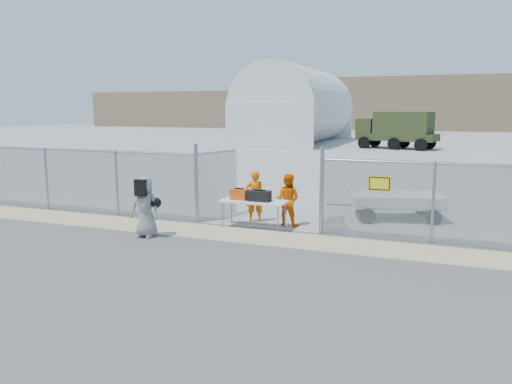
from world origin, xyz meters
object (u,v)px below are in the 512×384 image
at_px(security_worker_right, 288,200).
at_px(security_worker_left, 255,196).
at_px(visitor, 145,207).
at_px(folding_table, 254,214).
at_px(utility_trailer, 396,206).

bearing_deg(security_worker_right, security_worker_left, -4.52).
height_order(security_worker_right, visitor, visitor).
bearing_deg(security_worker_right, folding_table, 41.94).
height_order(security_worker_left, utility_trailer, security_worker_left).
height_order(security_worker_right, utility_trailer, security_worker_right).
relative_size(visitor, utility_trailer, 0.47).
distance_m(security_worker_left, security_worker_right, 1.16).
height_order(visitor, utility_trailer, visitor).
xyz_separation_m(folding_table, security_worker_right, (0.85, 0.66, 0.39)).
bearing_deg(utility_trailer, folding_table, -159.93).
xyz_separation_m(security_worker_left, security_worker_right, (1.15, -0.17, -0.01)).
relative_size(folding_table, security_worker_left, 1.22).
relative_size(folding_table, security_worker_right, 1.23).
xyz_separation_m(security_worker_left, visitor, (-2.15, -2.91, 0.04)).
relative_size(security_worker_left, security_worker_right, 1.01).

